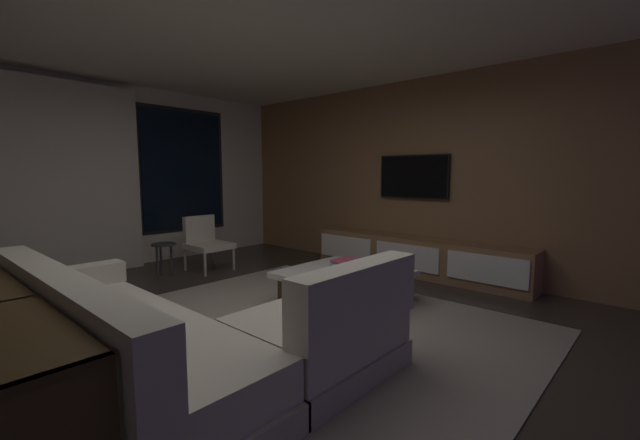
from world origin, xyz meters
name	(u,v)px	position (x,y,z in m)	size (l,w,h in m)	color
floor	(265,337)	(0.00, 0.00, 0.00)	(9.20, 9.20, 0.00)	#332B26
back_wall_with_window	(93,177)	(-0.06, 3.62, 1.34)	(6.60, 0.30, 2.70)	beige
media_wall	(433,177)	(3.06, 0.00, 1.35)	(0.12, 7.80, 2.70)	#8E6642
ceiling	(259,4)	(0.00, 0.00, 2.70)	(8.20, 8.20, 0.00)	beige
area_rug	(302,327)	(0.35, -0.10, 0.01)	(3.20, 3.80, 0.01)	gray
sectional_couch	(177,341)	(-0.88, -0.16, 0.29)	(1.98, 2.50, 0.82)	#B1A997
coffee_table	(344,287)	(1.14, 0.04, 0.19)	(1.16, 1.16, 0.36)	#453118
book_stack_on_coffee_table	(345,262)	(1.34, 0.19, 0.40)	(0.29, 0.22, 0.08)	#9BC1CA
accent_chair_near_window	(205,240)	(1.01, 2.51, 0.43)	(0.56, 0.57, 0.78)	#B2ADA0
side_stool	(164,250)	(0.40, 2.56, 0.37)	(0.32, 0.32, 0.46)	#333338
media_console	(418,257)	(2.77, 0.05, 0.25)	(0.46, 3.10, 0.52)	#8E6642
mounted_tv	(413,177)	(2.95, 0.25, 1.35)	(0.05, 1.05, 0.61)	black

